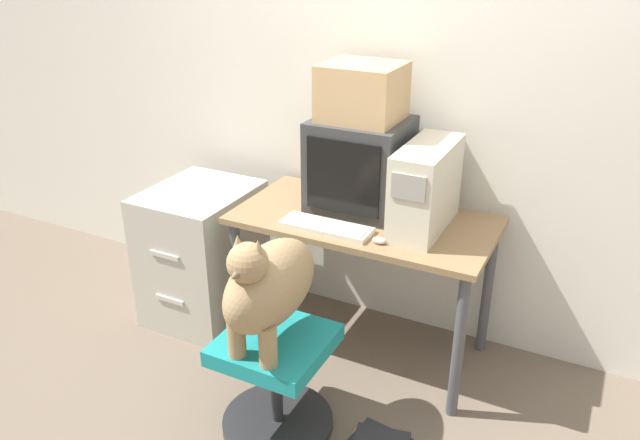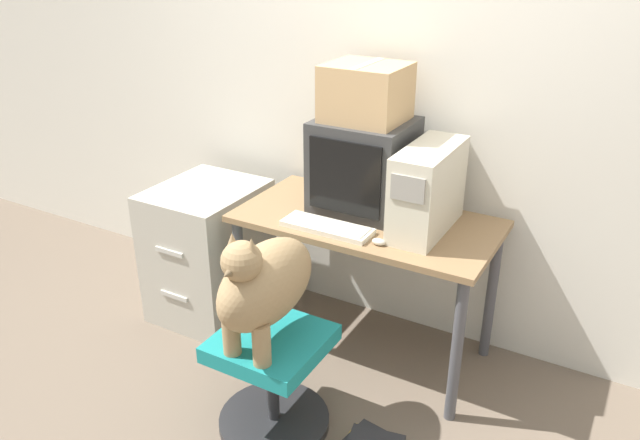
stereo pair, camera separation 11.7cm
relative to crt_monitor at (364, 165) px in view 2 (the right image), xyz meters
The scene contains 11 objects.
ground_plane 1.05m from the crt_monitor, 79.93° to the right, with size 12.00×12.00×0.00m, color #6B5B4C.
wall_back 0.45m from the crt_monitor, 74.98° to the left, with size 8.00×0.05×2.60m.
desk 0.35m from the crt_monitor, 54.25° to the right, with size 1.22×0.63×0.74m.
crt_monitor is the anchor object (origin of this frame).
pc_tower 0.36m from the crt_monitor, 12.76° to the right, with size 0.20×0.49×0.39m.
keyboard 0.37m from the crt_monitor, 95.36° to the right, with size 0.42×0.14×0.03m.
computer_mouse 0.45m from the crt_monitor, 53.98° to the right, with size 0.06×0.04×0.03m.
office_chair 1.06m from the crt_monitor, 91.43° to the right, with size 0.48×0.48×0.46m.
dog 0.86m from the crt_monitor, 91.37° to the right, with size 0.26×0.54×0.53m.
filing_cabinet 1.04m from the crt_monitor, 167.76° to the right, with size 0.50×0.60×0.74m.
cardboard_box 0.35m from the crt_monitor, 90.00° to the left, with size 0.35×0.32×0.26m.
Camera 2 is at (1.12, -2.10, 1.96)m, focal length 35.00 mm.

